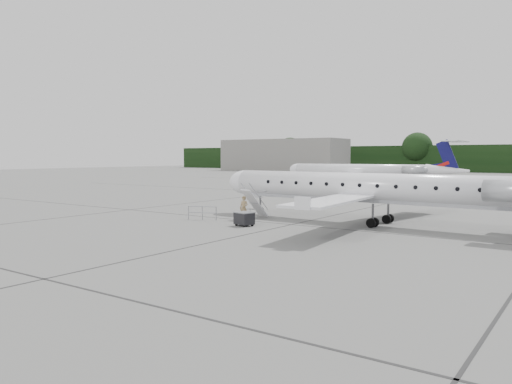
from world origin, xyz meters
The scene contains 8 objects.
ground centered at (0.00, 0.00, 0.00)m, with size 320.00×320.00×0.00m, color slate.
terminal_building centered at (-70.00, 110.00, 5.00)m, with size 40.00×14.00×10.00m, color slate.
main_regional_jet centered at (0.66, 7.04, 3.57)m, with size 27.87×20.07×7.15m, color white, non-canonical shape.
airstair centered at (-7.70, 5.20, 1.12)m, with size 0.85×2.32×2.24m, color white, non-canonical shape.
passenger centered at (-7.76, 3.90, 0.90)m, with size 0.66×0.43×1.80m, color #91774F.
safety_railing centered at (-10.34, 2.16, 0.50)m, with size 2.20×0.08×1.00m, color gray, non-canonical shape.
baggage_cart centered at (-5.86, 1.34, 0.51)m, with size 1.18×0.95×1.02m, color black, non-canonical shape.
bg_regional_left centered at (-17.25, 46.72, 3.50)m, with size 26.67×19.20×7.00m, color white, non-canonical shape.
Camera 1 is at (14.10, -25.87, 4.77)m, focal length 35.00 mm.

